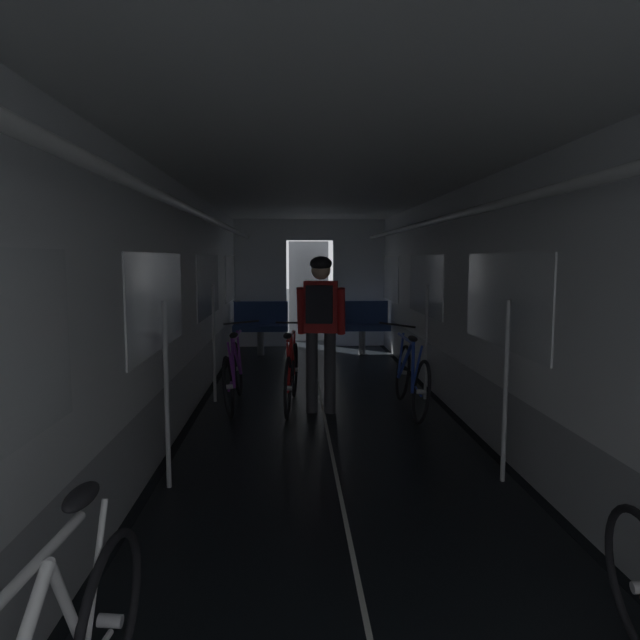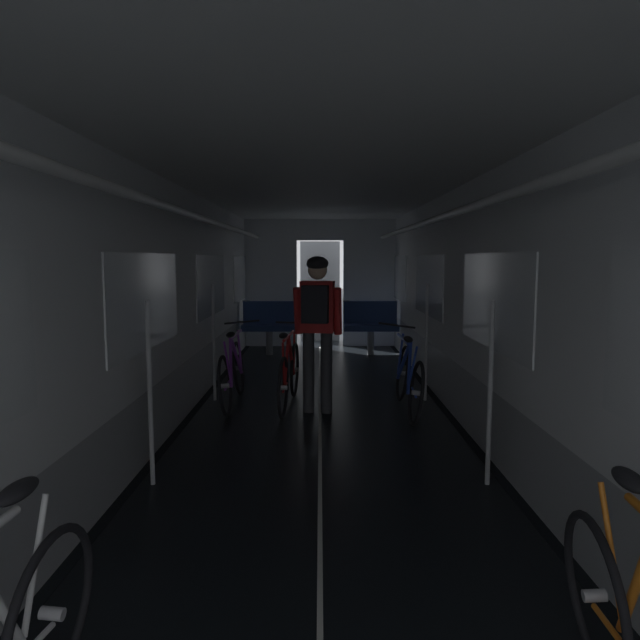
{
  "view_description": "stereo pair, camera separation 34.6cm",
  "coord_description": "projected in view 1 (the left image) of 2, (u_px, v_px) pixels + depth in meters",
  "views": [
    {
      "loc": [
        -0.34,
        -2.11,
        1.71
      ],
      "look_at": [
        0.0,
        4.94,
        0.95
      ],
      "focal_mm": 32.34,
      "sensor_mm": 36.0,
      "label": 1
    },
    {
      "loc": [
        0.0,
        -2.11,
        1.71
      ],
      "look_at": [
        0.0,
        4.94,
        0.95
      ],
      "focal_mm": 32.34,
      "sensor_mm": 36.0,
      "label": 2
    }
  ],
  "objects": [
    {
      "name": "train_car_shell",
      "position": [
        327.0,
        259.0,
        5.68
      ],
      "size": [
        3.14,
        12.34,
        2.57
      ],
      "color": "black",
      "rests_on": "ground"
    },
    {
      "name": "bench_seat_far_left",
      "position": [
        261.0,
        323.0,
        10.2
      ],
      "size": [
        0.98,
        0.51,
        0.95
      ],
      "color": "gray",
      "rests_on": "ground"
    },
    {
      "name": "bench_seat_far_right",
      "position": [
        362.0,
        322.0,
        10.29
      ],
      "size": [
        0.98,
        0.51,
        0.95
      ],
      "color": "gray",
      "rests_on": "ground"
    },
    {
      "name": "bicycle_purple",
      "position": [
        234.0,
        373.0,
        6.67
      ],
      "size": [
        0.44,
        1.69,
        0.95
      ],
      "color": "black",
      "rests_on": "ground"
    },
    {
      "name": "bicycle_blue",
      "position": [
        411.0,
        377.0,
        6.44
      ],
      "size": [
        0.44,
        1.69,
        0.96
      ],
      "color": "black",
      "rests_on": "ground"
    },
    {
      "name": "person_cyclist_aisle",
      "position": [
        321.0,
        317.0,
        6.28
      ],
      "size": [
        0.55,
        0.42,
        1.73
      ],
      "color": "#2D2D33",
      "rests_on": "ground"
    },
    {
      "name": "bicycle_red_in_aisle",
      "position": [
        291.0,
        374.0,
        6.61
      ],
      "size": [
        0.44,
        1.69,
        0.94
      ],
      "color": "black",
      "rests_on": "ground"
    }
  ]
}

